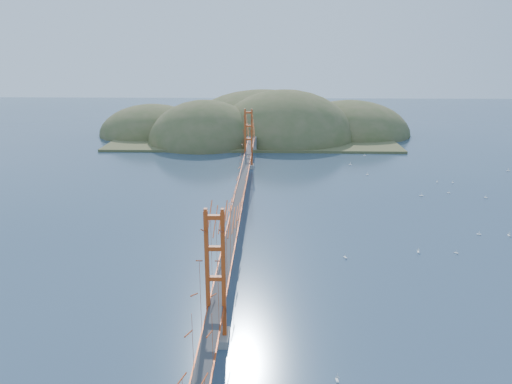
{
  "coord_description": "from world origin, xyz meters",
  "views": [
    {
      "loc": [
        4.32,
        -66.17,
        23.93
      ],
      "look_at": [
        2.35,
        0.0,
        4.04
      ],
      "focal_mm": 35.0,
      "sensor_mm": 36.0,
      "label": 1
    }
  ],
  "objects_px": {
    "bridge": "(239,171)",
    "sailboat_2": "(479,234)",
    "sailboat_1": "(449,192)",
    "sailboat_0": "(418,251)"
  },
  "relations": [
    {
      "from": "bridge",
      "to": "sailboat_2",
      "type": "xyz_separation_m",
      "value": [
        31.46,
        -5.19,
        -6.87
      ]
    },
    {
      "from": "sailboat_1",
      "to": "sailboat_0",
      "type": "xyz_separation_m",
      "value": [
        -11.89,
        -24.63,
        0.01
      ]
    },
    {
      "from": "sailboat_1",
      "to": "sailboat_2",
      "type": "relative_size",
      "value": 1.02
    },
    {
      "from": "sailboat_1",
      "to": "sailboat_0",
      "type": "bearing_deg",
      "value": -115.77
    },
    {
      "from": "sailboat_1",
      "to": "sailboat_2",
      "type": "height_order",
      "value": "sailboat_1"
    },
    {
      "from": "sailboat_0",
      "to": "sailboat_2",
      "type": "bearing_deg",
      "value": 32.27
    },
    {
      "from": "sailboat_0",
      "to": "bridge",
      "type": "bearing_deg",
      "value": 153.03
    },
    {
      "from": "sailboat_1",
      "to": "sailboat_0",
      "type": "height_order",
      "value": "sailboat_0"
    },
    {
      "from": "bridge",
      "to": "sailboat_2",
      "type": "distance_m",
      "value": 32.62
    },
    {
      "from": "sailboat_1",
      "to": "sailboat_0",
      "type": "distance_m",
      "value": 27.35
    }
  ]
}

